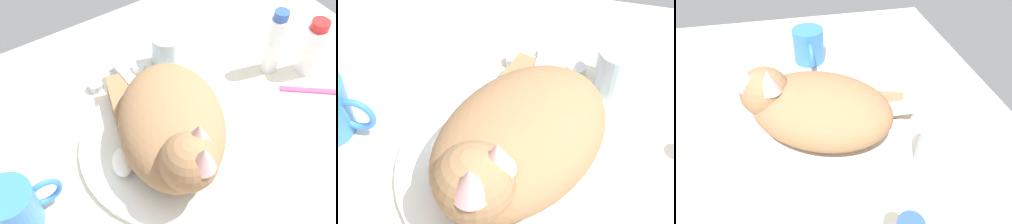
% 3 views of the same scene
% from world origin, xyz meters
% --- Properties ---
extents(ground_plane, '(1.10, 0.83, 0.03)m').
position_xyz_m(ground_plane, '(0.00, 0.00, -0.01)').
color(ground_plane, silver).
extents(sink_basin, '(0.33, 0.33, 0.01)m').
position_xyz_m(sink_basin, '(0.00, 0.00, 0.01)').
color(sink_basin, silver).
rests_on(sink_basin, ground_plane).
extents(faucet, '(0.13, 0.11, 0.05)m').
position_xyz_m(faucet, '(0.00, 0.18, 0.02)').
color(faucet, silver).
rests_on(faucet, ground_plane).
extents(cat, '(0.28, 0.34, 0.15)m').
position_xyz_m(cat, '(-0.01, -0.01, 0.07)').
color(cat, '#936B47').
rests_on(cat, sink_basin).
extents(coffee_mug, '(0.12, 0.08, 0.09)m').
position_xyz_m(coffee_mug, '(-0.28, 0.01, 0.04)').
color(coffee_mug, '#3372C6').
rests_on(coffee_mug, ground_plane).
extents(rinse_cup, '(0.06, 0.06, 0.08)m').
position_xyz_m(rinse_cup, '(0.11, 0.18, 0.04)').
color(rinse_cup, silver).
rests_on(rinse_cup, ground_plane).
extents(toothpaste_bottle, '(0.04, 0.04, 0.15)m').
position_xyz_m(toothpaste_bottle, '(0.29, 0.05, 0.07)').
color(toothpaste_bottle, white).
rests_on(toothpaste_bottle, ground_plane).
extents(mouthwash_bottle, '(0.04, 0.04, 0.13)m').
position_xyz_m(mouthwash_bottle, '(0.35, 0.01, 0.06)').
color(mouthwash_bottle, white).
rests_on(mouthwash_bottle, ground_plane).
extents(toothbrush, '(0.12, 0.10, 0.02)m').
position_xyz_m(toothbrush, '(0.33, -0.05, 0.01)').
color(toothbrush, '#D83F72').
rests_on(toothbrush, ground_plane).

